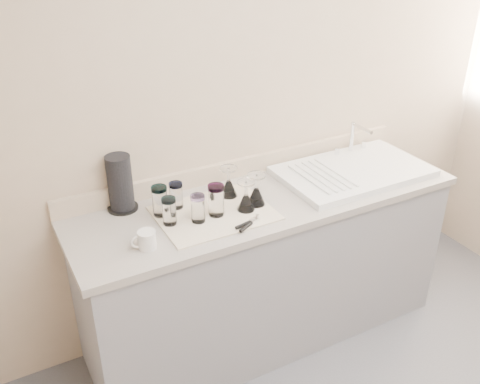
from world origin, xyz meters
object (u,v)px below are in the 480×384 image
tumbler_blue (198,208)px  tumbler_lavender (216,200)px  paper_towel_roll (120,184)px  tumbler_magenta (169,211)px  goblet_front_right (256,194)px  tumbler_teal (160,201)px  can_opener (248,224)px  sink_unit (353,171)px  goblet_back_left (229,186)px  tumbler_cyan (176,195)px  goblet_front_left (246,200)px  white_mug (146,240)px

tumbler_blue → tumbler_lavender: tumbler_lavender is taller
paper_towel_roll → tumbler_magenta: bearing=-59.6°
goblet_front_right → tumbler_teal: bearing=164.2°
tumbler_lavender → paper_towel_roll: size_ratio=0.55×
can_opener → paper_towel_roll: 0.65m
tumbler_blue → sink_unit: bearing=3.7°
tumbler_blue → goblet_back_left: bearing=32.6°
tumbler_magenta → paper_towel_roll: 0.30m
tumbler_lavender → paper_towel_roll: bearing=143.2°
tumbler_cyan → paper_towel_roll: paper_towel_roll is taller
tumbler_teal → tumbler_blue: (0.13, -0.14, -0.01)m
paper_towel_roll → goblet_back_left: bearing=-15.3°
sink_unit → goblet_front_right: size_ratio=5.02×
goblet_front_left → tumbler_blue: bearing=177.1°
goblet_back_left → goblet_front_left: bearing=-87.2°
sink_unit → paper_towel_roll: 1.27m
goblet_back_left → can_opener: bearing=-99.9°
goblet_front_right → goblet_back_left: bearing=119.3°
tumbler_teal → goblet_back_left: size_ratio=0.95×
tumbler_lavender → goblet_front_left: 0.15m
tumbler_lavender → goblet_front_left: size_ratio=1.02×
tumbler_magenta → paper_towel_roll: size_ratio=0.47×
sink_unit → tumbler_blue: (-0.97, -0.06, 0.06)m
goblet_back_left → paper_towel_roll: paper_towel_roll is taller
tumbler_cyan → sink_unit: bearing=-6.1°
tumbler_blue → goblet_front_right: bearing=2.3°
tumbler_blue → white_mug: bearing=-163.0°
tumbler_cyan → tumbler_magenta: size_ratio=0.99×
tumbler_cyan → goblet_front_right: goblet_front_right is taller
tumbler_cyan → white_mug: size_ratio=1.13×
goblet_front_left → paper_towel_roll: size_ratio=0.54×
sink_unit → tumbler_teal: sink_unit is taller
tumbler_teal → sink_unit: bearing=-4.1°
tumbler_cyan → goblet_front_right: bearing=-23.6°
tumbler_magenta → tumbler_lavender: bearing=-7.2°
tumbler_cyan → goblet_front_right: (0.36, -0.16, -0.01)m
tumbler_lavender → goblet_front_left: bearing=-10.2°
tumbler_lavender → goblet_front_right: 0.22m
tumbler_blue → goblet_front_right: (0.32, 0.01, -0.01)m
sink_unit → goblet_front_left: size_ratio=5.33×
white_mug → sink_unit: bearing=6.8°
tumbler_magenta → tumbler_lavender: tumbler_lavender is taller
tumbler_lavender → goblet_back_left: goblet_back_left is taller
tumbler_teal → white_mug: (-0.15, -0.23, -0.04)m
tumbler_teal → tumbler_lavender: size_ratio=0.96×
tumbler_cyan → goblet_front_left: bearing=-32.4°
sink_unit → tumbler_magenta: sink_unit is taller
tumbler_cyan → tumbler_blue: 0.17m
tumbler_magenta → goblet_front_right: bearing=-3.9°
tumbler_lavender → white_mug: 0.40m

